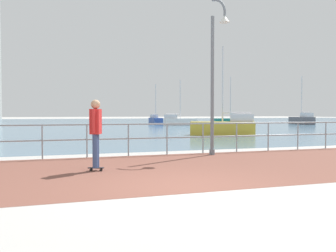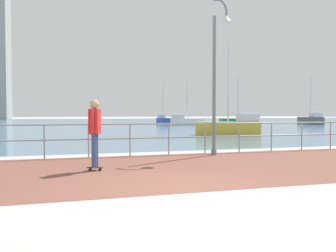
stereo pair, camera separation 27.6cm
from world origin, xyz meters
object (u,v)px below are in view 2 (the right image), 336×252
at_px(sailboat_teal, 239,121).
at_px(sailboat_blue, 311,120).
at_px(lamppost, 218,69).
at_px(sailboat_white, 186,121).
at_px(skateboarder, 95,128).
at_px(sailboat_ivory, 163,120).
at_px(sailboat_gray, 230,127).

height_order(sailboat_teal, sailboat_blue, sailboat_blue).
bearing_deg(lamppost, sailboat_white, 72.34).
height_order(sailboat_white, sailboat_teal, sailboat_teal).
distance_m(skateboarder, sailboat_ivory, 40.49).
relative_size(skateboarder, sailboat_ivory, 0.33).
distance_m(sailboat_white, sailboat_ivory, 6.78).
relative_size(sailboat_gray, sailboat_blue, 0.92).
distance_m(lamppost, sailboat_blue, 39.35).
bearing_deg(sailboat_teal, lamppost, -119.51).
bearing_deg(sailboat_teal, skateboarder, -124.21).
bearing_deg(sailboat_ivory, sailboat_teal, -59.36).
distance_m(lamppost, sailboat_ivory, 37.32).
distance_m(sailboat_teal, sailboat_blue, 12.61).
bearing_deg(lamppost, sailboat_teal, 60.49).
bearing_deg(sailboat_ivory, lamppost, -102.99).
bearing_deg(sailboat_ivory, sailboat_white, -81.11).
bearing_deg(sailboat_blue, sailboat_white, 176.98).
bearing_deg(lamppost, sailboat_gray, 61.05).
xyz_separation_m(lamppost, skateboarder, (-4.39, -2.14, -1.92)).
xyz_separation_m(skateboarder, sailboat_blue, (31.26, 30.80, -0.47)).
bearing_deg(sailboat_white, skateboarder, -113.53).
bearing_deg(skateboarder, sailboat_white, 66.47).
height_order(sailboat_white, sailboat_blue, sailboat_blue).
bearing_deg(skateboarder, sailboat_ivory, 71.63).
xyz_separation_m(sailboat_white, sailboat_ivory, (-1.05, 6.70, -0.00)).
bearing_deg(sailboat_gray, sailboat_teal, 60.12).
distance_m(sailboat_gray, sailboat_blue, 28.10).
relative_size(sailboat_teal, sailboat_blue, 0.88).
bearing_deg(sailboat_white, sailboat_gray, -100.99).
bearing_deg(sailboat_gray, sailboat_blue, 40.99).
distance_m(sailboat_ivory, sailboat_teal, 12.21).
bearing_deg(sailboat_white, sailboat_blue, -3.02).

